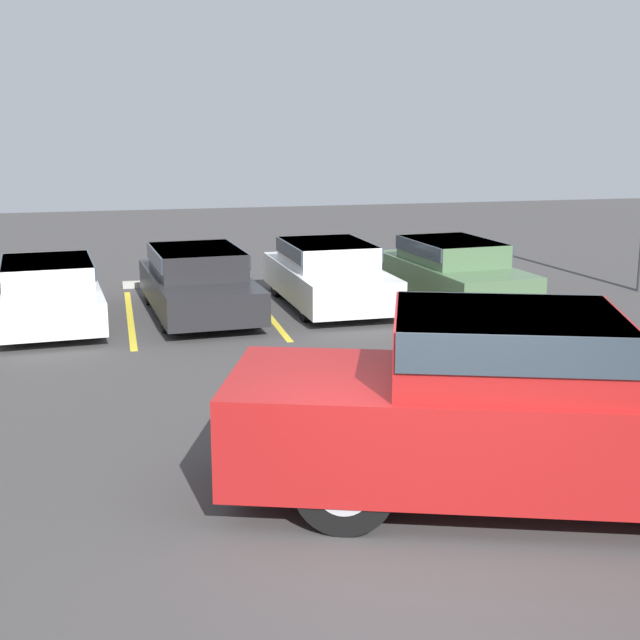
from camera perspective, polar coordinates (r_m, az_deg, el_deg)
The scene contains 11 objects.
ground_plane at distance 8.16m, azimuth 6.45°, elevation -14.68°, with size 60.00×60.00×0.00m, color #423F3F.
stall_stripe_c at distance 17.34m, azimuth -12.06°, elevation 0.16°, with size 0.12×5.08×0.01m, color yellow.
stall_stripe_d at distance 17.57m, azimuth -3.53°, elevation 0.59°, with size 0.12×5.08×0.01m, color yellow.
stall_stripe_e at distance 18.18m, azimuth 4.60°, elevation 1.00°, with size 0.12×5.08×0.01m, color yellow.
stall_stripe_f at distance 19.13m, azimuth 12.07°, elevation 1.35°, with size 0.12×5.08×0.01m, color yellow.
pickup_truck at distance 8.99m, azimuth 13.67°, elevation -5.63°, with size 6.35×3.84×1.94m.
parked_sedan_b at distance 17.19m, azimuth -16.99°, elevation 1.86°, with size 2.12×4.43×1.16m.
parked_sedan_c at distance 17.27m, azimuth -7.82°, elevation 2.58°, with size 2.08×4.45×1.28m.
parked_sedan_d at distance 17.93m, azimuth 0.52°, elevation 3.08°, with size 1.93×4.28×1.28m.
parked_sedan_e at distance 18.78m, azimuth 8.50°, elevation 3.31°, with size 2.15×4.44×1.24m.
wheel_stop_curb at distance 20.34m, azimuth -9.80°, elevation 2.33°, with size 1.93×0.20×0.14m, color #B7B2A8.
Camera 1 is at (-2.50, -6.78, 3.79)m, focal length 50.00 mm.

